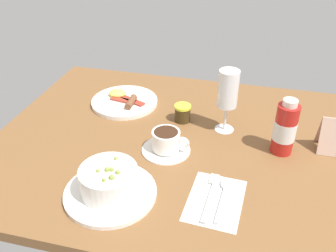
# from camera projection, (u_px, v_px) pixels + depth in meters

# --- Properties ---
(ground_plane) EXTENTS (1.10, 0.84, 0.03)m
(ground_plane) POSITION_uv_depth(u_px,v_px,m) (183.00, 146.00, 1.06)
(ground_plane) COLOR brown
(porridge_bowl) EXTENTS (0.22, 0.22, 0.08)m
(porridge_bowl) POSITION_uv_depth(u_px,v_px,m) (109.00, 183.00, 0.85)
(porridge_bowl) COLOR white
(porridge_bowl) RESTS_ON ground_plane
(cutlery_setting) EXTENTS (0.14, 0.18, 0.01)m
(cutlery_setting) POSITION_uv_depth(u_px,v_px,m) (216.00, 198.00, 0.85)
(cutlery_setting) COLOR white
(cutlery_setting) RESTS_ON ground_plane
(coffee_cup) EXTENTS (0.14, 0.14, 0.06)m
(coffee_cup) POSITION_uv_depth(u_px,v_px,m) (166.00, 142.00, 1.00)
(coffee_cup) COLOR white
(coffee_cup) RESTS_ON ground_plane
(wine_glass) EXTENTS (0.06, 0.06, 0.19)m
(wine_glass) POSITION_uv_depth(u_px,v_px,m) (228.00, 91.00, 1.03)
(wine_glass) COLOR white
(wine_glass) RESTS_ON ground_plane
(jam_jar) EXTENTS (0.05, 0.05, 0.05)m
(jam_jar) POSITION_uv_depth(u_px,v_px,m) (183.00, 113.00, 1.13)
(jam_jar) COLOR #3C2E15
(jam_jar) RESTS_ON ground_plane
(sauce_bottle_red) EXTENTS (0.06, 0.06, 0.16)m
(sauce_bottle_red) POSITION_uv_depth(u_px,v_px,m) (285.00, 129.00, 0.97)
(sauce_bottle_red) COLOR #B21E19
(sauce_bottle_red) RESTS_ON ground_plane
(breakfast_plate) EXTENTS (0.22, 0.22, 0.04)m
(breakfast_plate) POSITION_uv_depth(u_px,v_px,m) (124.00, 101.00, 1.23)
(breakfast_plate) COLOR white
(breakfast_plate) RESTS_ON ground_plane
(menu_card) EXTENTS (0.05, 0.07, 0.10)m
(menu_card) POSITION_uv_depth(u_px,v_px,m) (328.00, 134.00, 0.99)
(menu_card) COLOR tan
(menu_card) RESTS_ON ground_plane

